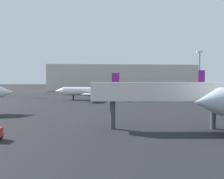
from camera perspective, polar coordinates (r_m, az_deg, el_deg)
name	(u,v)px	position (r m, az deg, el deg)	size (l,w,h in m)	color
airplane_distant	(222,89)	(82.19, 26.51, 0.23)	(25.20, 24.18, 9.43)	silver
airplane_far_left	(91,91)	(69.85, -5.42, -0.48)	(23.36, 19.42, 8.47)	white
jet_bridge	(179,92)	(29.95, 16.94, -0.72)	(21.08, 3.75, 6.31)	silver
light_mast_right	(199,70)	(91.96, 21.66, 4.66)	(2.40, 0.50, 17.60)	slate
terminal_building	(122,78)	(133.33, 2.59, 3.03)	(85.58, 20.62, 14.86)	beige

